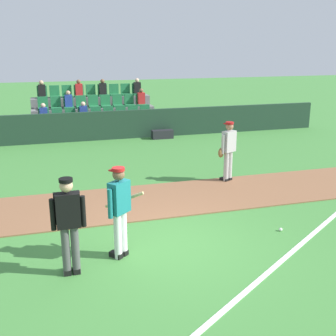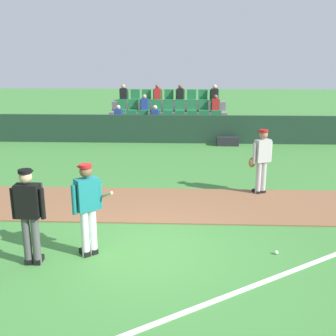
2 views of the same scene
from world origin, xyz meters
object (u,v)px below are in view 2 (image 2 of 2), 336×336
(umpire_home_plate, at_px, (29,211))
(equipment_bag, at_px, (228,141))
(batter_teal_jersey, at_px, (88,206))
(baseball, at_px, (276,252))
(runner_grey_jersey, at_px, (261,159))

(umpire_home_plate, relative_size, equipment_bag, 1.96)
(umpire_home_plate, bearing_deg, batter_teal_jersey, 21.64)
(batter_teal_jersey, relative_size, baseball, 23.78)
(umpire_home_plate, relative_size, runner_grey_jersey, 1.00)
(equipment_bag, bearing_deg, runner_grey_jersey, -87.68)
(baseball, distance_m, equipment_bag, 9.68)
(umpire_home_plate, bearing_deg, equipment_bag, 66.31)
(runner_grey_jersey, xyz_separation_m, equipment_bag, (-0.25, 6.18, -0.78))
(baseball, relative_size, equipment_bag, 0.08)
(umpire_home_plate, distance_m, equipment_bag, 11.18)
(runner_grey_jersey, relative_size, baseball, 23.78)
(umpire_home_plate, bearing_deg, baseball, 6.77)
(batter_teal_jersey, xyz_separation_m, umpire_home_plate, (-0.94, -0.37, 0.03))
(baseball, height_order, equipment_bag, equipment_bag)
(equipment_bag, bearing_deg, baseball, -90.23)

